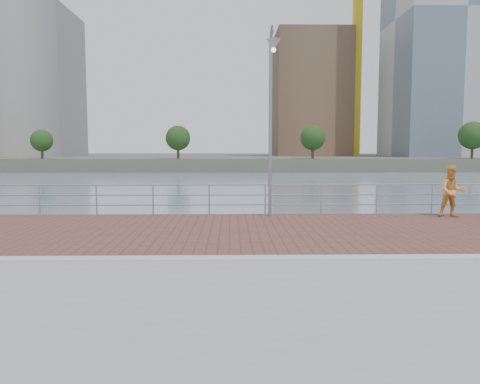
{
  "coord_description": "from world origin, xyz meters",
  "views": [
    {
      "loc": [
        -0.23,
        -10.0,
        2.43
      ],
      "look_at": [
        0.0,
        2.0,
        1.3
      ],
      "focal_mm": 35.0,
      "sensor_mm": 36.0,
      "label": 1
    }
  ],
  "objects": [
    {
      "name": "water",
      "position": [
        0.0,
        0.0,
        -2.0
      ],
      "size": [
        400.0,
        400.0,
        0.0
      ],
      "primitive_type": "plane",
      "color": "slate",
      "rests_on": "ground"
    },
    {
      "name": "brick_lane",
      "position": [
        0.0,
        3.6,
        0.01
      ],
      "size": [
        40.0,
        6.8,
        0.02
      ],
      "primitive_type": "cube",
      "color": "brown",
      "rests_on": "seawall"
    },
    {
      "name": "curb",
      "position": [
        0.0,
        0.0,
        0.03
      ],
      "size": [
        40.0,
        0.4,
        0.06
      ],
      "primitive_type": "cube",
      "color": "#B7B5AD",
      "rests_on": "seawall"
    },
    {
      "name": "far_shore",
      "position": [
        0.0,
        122.5,
        -0.75
      ],
      "size": [
        320.0,
        95.0,
        2.5
      ],
      "primitive_type": "cube",
      "color": "#4C5142",
      "rests_on": "ground"
    },
    {
      "name": "guardrail",
      "position": [
        0.0,
        7.0,
        0.69
      ],
      "size": [
        39.06,
        0.06,
        1.13
      ],
      "color": "#8C9EA8",
      "rests_on": "brick_lane"
    },
    {
      "name": "street_lamp",
      "position": [
        1.15,
        6.04,
        4.45
      ],
      "size": [
        0.46,
        1.33,
        6.26
      ],
      "color": "gray",
      "rests_on": "brick_lane"
    },
    {
      "name": "bystander",
      "position": [
        7.5,
        6.11,
        0.92
      ],
      "size": [
        0.99,
        0.83,
        1.8
      ],
      "primitive_type": "imported",
      "rotation": [
        0.0,
        0.0,
        -0.18
      ],
      "color": "#EB9F45",
      "rests_on": "brick_lane"
    },
    {
      "name": "tower_crane",
      "position": [
        27.36,
        104.0,
        33.5
      ],
      "size": [
        47.0,
        2.0,
        50.7
      ],
      "color": "gold",
      "rests_on": "far_shore"
    },
    {
      "name": "skyline",
      "position": [
        28.04,
        104.37,
        24.38
      ],
      "size": [
        233.0,
        41.0,
        61.68
      ],
      "color": "#ADA38E",
      "rests_on": "far_shore"
    },
    {
      "name": "shoreline_trees",
      "position": [
        18.92,
        77.0,
        4.36
      ],
      "size": [
        169.62,
        5.18,
        6.91
      ],
      "color": "#473323",
      "rests_on": "far_shore"
    }
  ]
}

